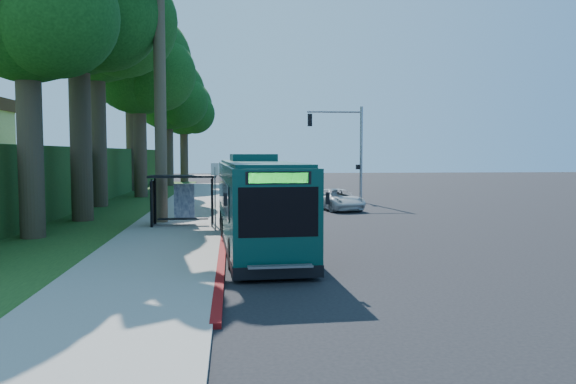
{
  "coord_description": "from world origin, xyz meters",
  "views": [
    {
      "loc": [
        -4.64,
        -30.4,
        3.63
      ],
      "look_at": [
        -1.49,
        1.0,
        1.42
      ],
      "focal_mm": 35.0,
      "sensor_mm": 36.0,
      "label": 1
    }
  ],
  "objects": [
    {
      "name": "tree_2",
      "position": [
        -11.89,
        15.98,
        10.48
      ],
      "size": [
        8.82,
        8.4,
        15.12
      ],
      "color": "#382B1E",
      "rests_on": "ground"
    },
    {
      "name": "traffic_signal_pole",
      "position": [
        3.78,
        10.0,
        4.42
      ],
      "size": [
        4.1,
        0.3,
        7.0
      ],
      "color": "gray",
      "rests_on": "ground"
    },
    {
      "name": "sidewalk",
      "position": [
        -7.3,
        0.0,
        0.06
      ],
      "size": [
        4.5,
        70.0,
        0.12
      ],
      "primitive_type": "cube",
      "color": "gray",
      "rests_on": "ground"
    },
    {
      "name": "bus_shelter",
      "position": [
        -7.26,
        -2.86,
        1.81
      ],
      "size": [
        3.2,
        1.51,
        2.55
      ],
      "color": "black",
      "rests_on": "ground"
    },
    {
      "name": "white_bus",
      "position": [
        -3.56,
        4.32,
        1.59
      ],
      "size": [
        3.18,
        11.07,
        3.26
      ],
      "rotation": [
        0.0,
        0.0,
        0.08
      ],
      "color": "silver",
      "rests_on": "ground"
    },
    {
      "name": "tree_5",
      "position": [
        -10.41,
        39.99,
        8.96
      ],
      "size": [
        7.35,
        7.0,
        12.86
      ],
      "color": "#382B1E",
      "rests_on": "ground"
    },
    {
      "name": "pickup",
      "position": [
        2.03,
        4.79,
        0.66
      ],
      "size": [
        3.36,
        5.19,
        1.33
      ],
      "primitive_type": "imported",
      "rotation": [
        0.0,
        0.0,
        0.26
      ],
      "color": "silver",
      "rests_on": "ground"
    },
    {
      "name": "stop_sign_pole",
      "position": [
        -5.4,
        -5.0,
        2.08
      ],
      "size": [
        0.35,
        0.06,
        3.17
      ],
      "color": "gray",
      "rests_on": "ground"
    },
    {
      "name": "tree_4",
      "position": [
        -11.4,
        31.98,
        9.73
      ],
      "size": [
        8.4,
        8.0,
        14.14
      ],
      "color": "#382B1E",
      "rests_on": "ground"
    },
    {
      "name": "tree_0",
      "position": [
        -12.4,
        -0.02,
        11.2
      ],
      "size": [
        8.4,
        8.0,
        15.7
      ],
      "color": "#382B1E",
      "rests_on": "ground"
    },
    {
      "name": "tree_1",
      "position": [
        -13.37,
        7.98,
        12.73
      ],
      "size": [
        10.5,
        10.0,
        18.26
      ],
      "color": "#382B1E",
      "rests_on": "ground"
    },
    {
      "name": "tree_3",
      "position": [
        -13.88,
        23.98,
        11.98
      ],
      "size": [
        10.08,
        9.6,
        17.28
      ],
      "color": "#382B1E",
      "rests_on": "ground"
    },
    {
      "name": "ground",
      "position": [
        0.0,
        0.0,
        0.0
      ],
      "size": [
        140.0,
        140.0,
        0.0
      ],
      "primitive_type": "plane",
      "color": "black",
      "rests_on": "ground"
    },
    {
      "name": "teal_bus",
      "position": [
        -3.67,
        -8.96,
        1.75
      ],
      "size": [
        3.19,
        12.14,
        3.58
      ],
      "rotation": [
        0.0,
        0.0,
        0.05
      ],
      "color": "#093631",
      "rests_on": "ground"
    },
    {
      "name": "red_curb",
      "position": [
        -5.0,
        -4.0,
        0.07
      ],
      "size": [
        0.25,
        30.0,
        0.13
      ],
      "primitive_type": "cube",
      "color": "maroon",
      "rests_on": "ground"
    },
    {
      "name": "grass_verge",
      "position": [
        -13.0,
        5.0,
        0.03
      ],
      "size": [
        8.0,
        70.0,
        0.06
      ],
      "primitive_type": "cube",
      "color": "#234719",
      "rests_on": "ground"
    },
    {
      "name": "tree_6",
      "position": [
        -12.91,
        -6.01,
        9.71
      ],
      "size": [
        7.56,
        7.2,
        13.74
      ],
      "color": "#382B1E",
      "rests_on": "ground"
    }
  ]
}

